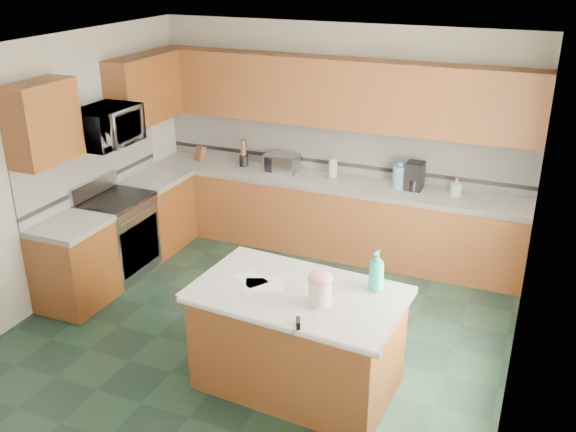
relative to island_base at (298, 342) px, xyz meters
The scene contains 52 objects.
floor 0.99m from the island_base, 136.25° to the left, with size 4.60×4.60×0.00m, color black.
ceiling 2.44m from the island_base, 136.25° to the left, with size 4.60×4.60×0.00m, color white.
wall_back 3.14m from the island_base, 102.37° to the left, with size 4.60×0.04×2.70m, color silver.
wall_front 2.04m from the island_base, 110.70° to the right, with size 4.60×0.04×2.70m, color silver.
wall_left 3.16m from the island_base, 168.25° to the left, with size 0.04×4.60×2.70m, color silver.
wall_right 2.01m from the island_base, 20.18° to the left, with size 0.04×4.60×2.70m, color silver.
back_base_cab 2.69m from the island_base, 103.82° to the left, with size 4.60×0.60×0.86m, color #47240B.
back_countertop 2.73m from the island_base, 103.82° to the left, with size 4.60×0.64×0.06m, color white.
back_upper_cab 3.20m from the island_base, 103.17° to the left, with size 4.60×0.33×0.78m, color #47240B.
back_backsplash 3.08m from the island_base, 102.50° to the left, with size 4.60×0.02×0.63m, color silver.
back_accent_band 3.03m from the island_base, 102.52° to the left, with size 4.60×0.01×0.05m, color black.
left_base_cab_rear 3.26m from the island_base, 144.21° to the left, with size 0.60×0.82×0.86m, color #47240B.
left_counter_rear 3.29m from the island_base, 144.21° to the left, with size 0.64×0.82×0.06m, color white.
left_base_cab_front 2.67m from the island_base, behind, with size 0.60×0.72×0.86m, color #47240B.
left_counter_front 2.71m from the island_base, behind, with size 0.64×0.72×0.06m, color white.
left_backsplash 3.26m from the island_base, 158.31° to the left, with size 0.02×2.30×0.63m, color silver.
left_accent_band 3.21m from the island_base, 158.27° to the left, with size 0.01×2.30×0.05m, color black.
left_upper_cab_rear 3.76m from the island_base, 143.70° to the left, with size 0.33×1.09×0.78m, color #47240B.
left_upper_cab_front 3.18m from the island_base, behind, with size 0.33×0.72×0.78m, color #47240B.
range_body 2.87m from the island_base, 157.11° to the left, with size 0.60×0.76×0.88m, color #B7B7BC.
range_oven_door 2.61m from the island_base, 154.63° to the left, with size 0.02×0.68×0.55m, color black.
range_cooktop 2.91m from the island_base, 157.11° to the left, with size 0.62×0.78×0.04m, color black.
range_handle 2.60m from the island_base, 154.34° to the left, with size 0.02×0.02×0.66m, color #B7B7BC.
range_backguard 3.17m from the island_base, 158.97° to the left, with size 0.06×0.76×0.18m, color #B7B7BC.
microwave 3.15m from the island_base, 157.11° to the left, with size 0.73×0.50×0.41m, color #B7B7BC.
island_base is the anchor object (origin of this frame).
island_top 0.46m from the island_base, ahead, with size 1.69×1.01×0.06m, color white.
island_bullnose 0.68m from the island_base, 90.00° to the right, with size 0.06×0.06×1.69m, color white.
treat_jar 0.64m from the island_base, 26.56° to the right, with size 0.18×0.18×0.19m, color silver.
treat_jar_lid 0.75m from the island_base, 26.56° to the right, with size 0.20×0.20×0.12m, color pink.
treat_jar_knob 0.79m from the island_base, 26.56° to the right, with size 0.02×0.02×0.06m, color tan.
treat_jar_knob_end_l 0.78m from the island_base, 30.21° to the right, with size 0.03×0.03×0.03m, color tan.
treat_jar_knob_end_r 0.80m from the island_base, 23.65° to the right, with size 0.03×0.03×0.03m, color tan.
soap_bottle_island 0.91m from the island_base, 25.38° to the left, with size 0.13×0.13×0.34m, color teal.
paper_sheet_a 0.57m from the island_base, behind, with size 0.31×0.24×0.00m, color white.
paper_sheet_b 0.65m from the island_base, behind, with size 0.26×0.20×0.00m, color white.
clamp_body 0.72m from the island_base, 67.92° to the right, with size 0.03×0.10×0.09m, color black.
clamp_handle 0.75m from the island_base, 70.20° to the right, with size 0.02×0.02×0.07m, color black.
knife_block 3.66m from the island_base, 132.46° to the left, with size 0.10×0.09×0.19m, color #472814.
utensil_crock 3.30m from the island_base, 124.13° to the left, with size 0.11×0.11×0.14m, color black.
utensil_bundle 3.34m from the island_base, 124.13° to the left, with size 0.07×0.07×0.20m, color #472814.
toaster_oven 3.02m from the island_base, 115.90° to the left, with size 0.39×0.27×0.23m, color #B7B7BC.
toaster_oven_door 2.91m from the island_base, 117.00° to the left, with size 0.35×0.01×0.19m, color black.
paper_towel 2.86m from the island_base, 103.36° to the left, with size 0.10×0.10×0.23m, color white.
paper_towel_base 2.84m from the island_base, 103.36° to the left, with size 0.15×0.15×0.01m, color #B7B7BC.
water_jug 2.75m from the island_base, 86.31° to the left, with size 0.16×0.16×0.26m, color #628DB5.
water_jug_neck 2.79m from the island_base, 86.31° to the left, with size 0.08×0.08×0.04m, color #628DB5.
coffee_maker 2.79m from the island_base, 82.76° to the left, with size 0.19×0.21×0.32m, color black.
coffee_carafe 2.73m from the island_base, 82.63° to the left, with size 0.13×0.13×0.13m, color black.
soap_bottle_back 2.85m from the island_base, 73.05° to the left, with size 0.09×0.10×0.21m, color white.
soap_back_cap 2.88m from the island_base, 73.05° to the left, with size 0.02×0.02×0.03m, color red.
window_light_proxy 2.01m from the island_base, 14.19° to the left, with size 0.02×1.40×1.10m, color white.
Camera 1 is at (2.33, -4.82, 3.48)m, focal length 40.00 mm.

